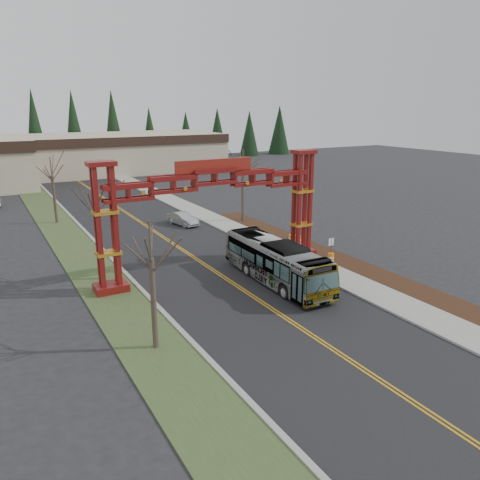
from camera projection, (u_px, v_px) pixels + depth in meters
ground at (398, 393)px, 20.79m from camera, size 200.00×200.00×0.00m
road at (180, 249)px, 41.68m from camera, size 12.00×110.00×0.02m
lane_line_left at (179, 249)px, 41.62m from camera, size 0.12×100.00×0.01m
lane_line_right at (182, 248)px, 41.73m from camera, size 0.12×100.00×0.01m
curb_right at (240, 239)px, 44.58m from camera, size 0.30×110.00×0.15m
sidewalk_right at (253, 237)px, 45.27m from camera, size 2.60×110.00×0.14m
landscape_strip at (391, 280)px, 33.97m from camera, size 2.60×50.00×0.12m
grass_median at (89, 263)px, 37.88m from camera, size 4.00×110.00×0.08m
curb_left at (112, 259)px, 38.74m from camera, size 0.30×110.00×0.15m
gateway_arch at (215, 195)px, 34.18m from camera, size 18.20×1.60×8.90m
retail_building_east at (119, 152)px, 91.38m from camera, size 38.00×20.30×7.00m
conifer_treeline at (54, 135)px, 96.00m from camera, size 116.10×5.60×13.00m
transit_bus at (276, 262)px, 33.41m from camera, size 2.84×11.08×3.07m
silver_sedan at (183, 219)px, 49.80m from camera, size 2.37×4.36×1.36m
bare_tree_median_near at (151, 259)px, 23.23m from camera, size 2.97×2.97×6.94m
bare_tree_median_mid at (96, 208)px, 32.81m from camera, size 3.18×3.18×7.53m
bare_tree_median_far at (52, 176)px, 49.41m from camera, size 2.99×2.99×7.12m
bare_tree_right_far at (243, 169)px, 50.05m from camera, size 3.24×3.24×7.91m
street_sign at (331, 246)px, 37.19m from camera, size 0.49×0.06×2.17m
barrel_south at (331, 259)px, 37.47m from camera, size 0.50×0.50×0.93m
barrel_mid at (298, 241)px, 41.96m from camera, size 0.60×0.60×1.12m
barrel_north at (291, 240)px, 42.87m from camera, size 0.50×0.50×0.93m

